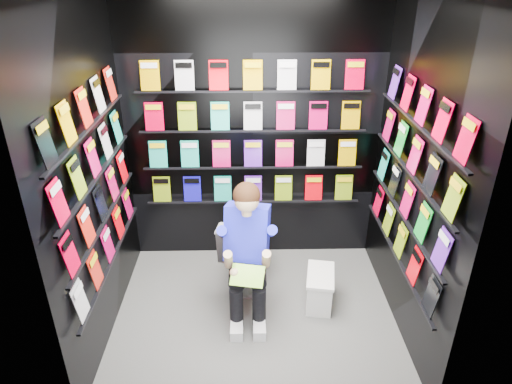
{
  "coord_description": "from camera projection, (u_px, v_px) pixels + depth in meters",
  "views": [
    {
      "loc": [
        -0.06,
        -3.06,
        2.75
      ],
      "look_at": [
        0.01,
        0.15,
        1.12
      ],
      "focal_mm": 32.0,
      "sensor_mm": 36.0,
      "label": 1
    }
  ],
  "objects": [
    {
      "name": "floor",
      "position": [
        255.0,
        315.0,
        3.97
      ],
      "size": [
        2.4,
        2.4,
        0.0
      ],
      "primitive_type": "plane",
      "color": "#5A5A57",
      "rests_on": "ground"
    },
    {
      "name": "wall_back",
      "position": [
        253.0,
        134.0,
        4.28
      ],
      "size": [
        2.4,
        0.04,
        2.6
      ],
      "primitive_type": "cube",
      "color": "black",
      "rests_on": "floor"
    },
    {
      "name": "wall_front",
      "position": [
        259.0,
        258.0,
        2.49
      ],
      "size": [
        2.4,
        0.04,
        2.6
      ],
      "primitive_type": "cube",
      "color": "black",
      "rests_on": "floor"
    },
    {
      "name": "wall_left",
      "position": [
        93.0,
        181.0,
        3.36
      ],
      "size": [
        0.04,
        2.0,
        2.6
      ],
      "primitive_type": "cube",
      "color": "black",
      "rests_on": "floor"
    },
    {
      "name": "wall_right",
      "position": [
        415.0,
        178.0,
        3.41
      ],
      "size": [
        0.04,
        2.0,
        2.6
      ],
      "primitive_type": "cube",
      "color": "black",
      "rests_on": "floor"
    },
    {
      "name": "comics_back",
      "position": [
        253.0,
        135.0,
        4.25
      ],
      "size": [
        2.1,
        0.06,
        1.37
      ],
      "primitive_type": null,
      "color": "red",
      "rests_on": "wall_back"
    },
    {
      "name": "comics_left",
      "position": [
        97.0,
        181.0,
        3.36
      ],
      "size": [
        0.06,
        1.7,
        1.37
      ],
      "primitive_type": null,
      "color": "red",
      "rests_on": "wall_left"
    },
    {
      "name": "comics_right",
      "position": [
        411.0,
        178.0,
        3.41
      ],
      "size": [
        0.06,
        1.7,
        1.37
      ],
      "primitive_type": null,
      "color": "red",
      "rests_on": "wall_right"
    },
    {
      "name": "toilet",
      "position": [
        247.0,
        246.0,
        4.27
      ],
      "size": [
        0.56,
        0.82,
        0.73
      ],
      "primitive_type": "imported",
      "rotation": [
        0.0,
        0.0,
        2.94
      ],
      "color": "silver",
      "rests_on": "floor"
    },
    {
      "name": "longbox",
      "position": [
        320.0,
        290.0,
        4.05
      ],
      "size": [
        0.28,
        0.42,
        0.29
      ],
      "primitive_type": "cube",
      "rotation": [
        0.0,
        0.0,
        -0.17
      ],
      "color": "white",
      "rests_on": "floor"
    },
    {
      "name": "longbox_lid",
      "position": [
        321.0,
        275.0,
        3.97
      ],
      "size": [
        0.3,
        0.44,
        0.03
      ],
      "primitive_type": "cube",
      "rotation": [
        0.0,
        0.0,
        -0.17
      ],
      "color": "white",
      "rests_on": "longbox"
    },
    {
      "name": "reader",
      "position": [
        247.0,
        233.0,
        3.76
      ],
      "size": [
        0.62,
        0.79,
        1.31
      ],
      "primitive_type": null,
      "rotation": [
        0.0,
        0.0,
        -0.2
      ],
      "color": "#2023C4",
      "rests_on": "toilet"
    },
    {
      "name": "held_comic",
      "position": [
        247.0,
        276.0,
        3.52
      ],
      "size": [
        0.28,
        0.2,
        0.11
      ],
      "primitive_type": "cube",
      "rotation": [
        -0.96,
        0.0,
        -0.2
      ],
      "color": "green",
      "rests_on": "reader"
    }
  ]
}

